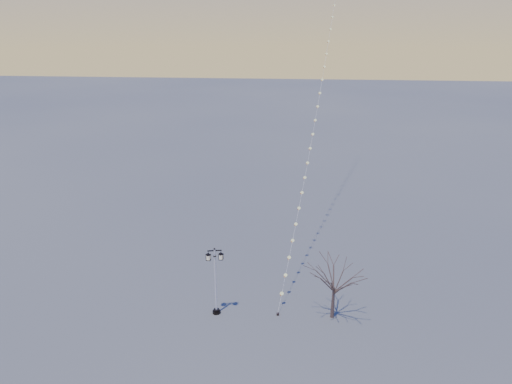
# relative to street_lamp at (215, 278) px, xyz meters

# --- Properties ---
(ground) EXTENTS (300.00, 300.00, 0.00)m
(ground) POSITION_rel_street_lamp_xyz_m (2.43, -0.81, -2.97)
(ground) COLOR #515452
(ground) RESTS_ON ground
(street_lamp) EXTENTS (1.34, 0.65, 5.37)m
(street_lamp) POSITION_rel_street_lamp_xyz_m (0.00, 0.00, 0.00)
(street_lamp) COLOR black
(street_lamp) RESTS_ON ground
(bare_tree) EXTENTS (2.76, 2.76, 4.58)m
(bare_tree) POSITION_rel_street_lamp_xyz_m (8.52, 0.29, 0.21)
(bare_tree) COLOR #44332D
(bare_tree) RESTS_ON ground
(kite_train) EXTENTS (6.37, 36.66, 28.85)m
(kite_train) POSITION_rel_street_lamp_xyz_m (7.43, 18.18, 11.34)
(kite_train) COLOR black
(kite_train) RESTS_ON ground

